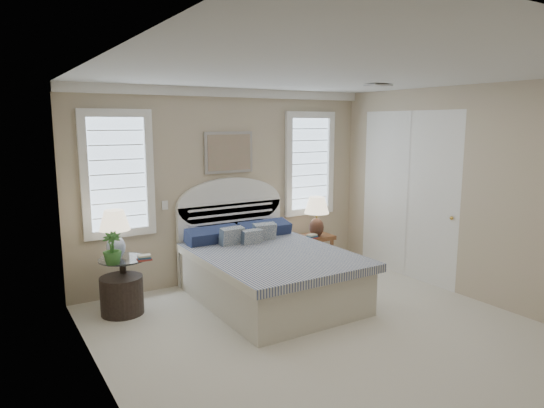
% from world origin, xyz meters
% --- Properties ---
extents(floor, '(4.50, 5.00, 0.01)m').
position_xyz_m(floor, '(0.00, 0.00, 0.00)').
color(floor, beige).
rests_on(floor, ground).
extents(ceiling, '(4.50, 5.00, 0.01)m').
position_xyz_m(ceiling, '(0.00, 0.00, 2.70)').
color(ceiling, silver).
rests_on(ceiling, wall_back).
extents(wall_back, '(4.50, 0.02, 2.70)m').
position_xyz_m(wall_back, '(0.00, 2.50, 1.35)').
color(wall_back, '#C2B492').
rests_on(wall_back, floor).
extents(wall_left, '(0.02, 5.00, 2.70)m').
position_xyz_m(wall_left, '(-2.25, 0.00, 1.35)').
color(wall_left, '#C2B492').
rests_on(wall_left, floor).
extents(wall_right, '(0.02, 5.00, 2.70)m').
position_xyz_m(wall_right, '(2.25, 0.00, 1.35)').
color(wall_right, '#C2B492').
rests_on(wall_right, floor).
extents(crown_molding, '(4.50, 0.08, 0.12)m').
position_xyz_m(crown_molding, '(0.00, 2.46, 2.64)').
color(crown_molding, white).
rests_on(crown_molding, wall_back).
extents(hvac_vent, '(0.30, 0.20, 0.02)m').
position_xyz_m(hvac_vent, '(1.20, 0.80, 2.68)').
color(hvac_vent, '#B2B2B2').
rests_on(hvac_vent, ceiling).
extents(switch_plate, '(0.08, 0.01, 0.12)m').
position_xyz_m(switch_plate, '(-0.95, 2.48, 1.15)').
color(switch_plate, white).
rests_on(switch_plate, wall_back).
extents(window_left, '(0.90, 0.06, 1.60)m').
position_xyz_m(window_left, '(-1.55, 2.48, 1.60)').
color(window_left, '#ABC3D9').
rests_on(window_left, wall_back).
extents(window_right, '(0.90, 0.06, 1.60)m').
position_xyz_m(window_right, '(1.40, 2.48, 1.60)').
color(window_right, '#ABC3D9').
rests_on(window_right, wall_back).
extents(painting, '(0.74, 0.04, 0.58)m').
position_xyz_m(painting, '(0.00, 2.46, 1.82)').
color(painting, silver).
rests_on(painting, wall_back).
extents(closet_door, '(0.02, 1.80, 2.40)m').
position_xyz_m(closet_door, '(2.23, 1.20, 1.20)').
color(closet_door, white).
rests_on(closet_door, floor).
extents(bed, '(1.72, 2.28, 1.47)m').
position_xyz_m(bed, '(0.00, 1.46, 0.39)').
color(bed, silver).
rests_on(bed, floor).
extents(side_table_left, '(0.56, 0.56, 0.63)m').
position_xyz_m(side_table_left, '(-1.65, 2.05, 0.39)').
color(side_table_left, black).
rests_on(side_table_left, floor).
extents(nightstand_right, '(0.50, 0.40, 0.53)m').
position_xyz_m(nightstand_right, '(1.30, 2.15, 0.39)').
color(nightstand_right, brown).
rests_on(nightstand_right, floor).
extents(floor_pot, '(0.60, 0.60, 0.45)m').
position_xyz_m(floor_pot, '(-1.71, 1.91, 0.23)').
color(floor_pot, black).
rests_on(floor_pot, floor).
extents(lamp_left, '(0.37, 0.37, 0.59)m').
position_xyz_m(lamp_left, '(-1.70, 2.11, 0.99)').
color(lamp_left, silver).
rests_on(lamp_left, side_table_left).
extents(lamp_right, '(0.42, 0.42, 0.61)m').
position_xyz_m(lamp_right, '(1.28, 2.10, 0.90)').
color(lamp_right, black).
rests_on(lamp_right, nightstand_right).
extents(potted_plant, '(0.26, 0.26, 0.37)m').
position_xyz_m(potted_plant, '(-1.81, 1.86, 0.82)').
color(potted_plant, '#2A692D').
rests_on(potted_plant, side_table_left).
extents(books_left, '(0.17, 0.13, 0.07)m').
position_xyz_m(books_left, '(-1.45, 1.83, 0.66)').
color(books_left, '#A53329').
rests_on(books_left, side_table_left).
extents(books_right, '(0.17, 0.13, 0.06)m').
position_xyz_m(books_right, '(1.13, 2.01, 0.56)').
color(books_right, '#A53329').
rests_on(books_right, nightstand_right).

